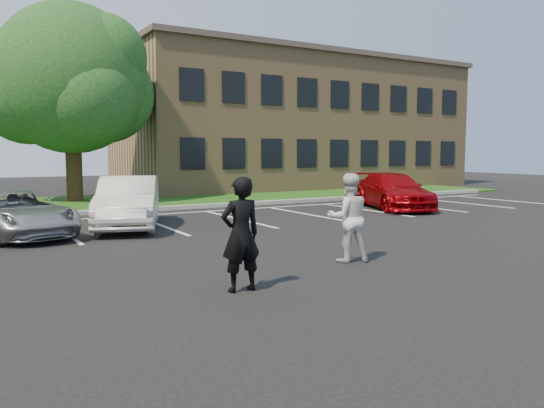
{
  "coord_description": "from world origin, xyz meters",
  "views": [
    {
      "loc": [
        -5.29,
        -7.99,
        2.27
      ],
      "look_at": [
        0.0,
        1.0,
        1.25
      ],
      "focal_mm": 35.0,
      "sensor_mm": 36.0,
      "label": 1
    }
  ],
  "objects_px": {
    "man_black_suit": "(241,234)",
    "car_silver_minivan": "(19,214)",
    "car_white_sedan": "(129,202)",
    "man_white_shirt": "(348,218)",
    "car_red_compact": "(393,191)",
    "office_building": "(293,124)",
    "tree": "(73,83)"
  },
  "relations": [
    {
      "from": "man_black_suit",
      "to": "car_silver_minivan",
      "type": "xyz_separation_m",
      "value": [
        -2.58,
        8.06,
        -0.32
      ]
    },
    {
      "from": "car_silver_minivan",
      "to": "car_white_sedan",
      "type": "relative_size",
      "value": 0.95
    },
    {
      "from": "man_white_shirt",
      "to": "car_white_sedan",
      "type": "xyz_separation_m",
      "value": [
        -2.57,
        7.27,
        -0.14
      ]
    },
    {
      "from": "car_white_sedan",
      "to": "car_red_compact",
      "type": "height_order",
      "value": "car_white_sedan"
    },
    {
      "from": "car_white_sedan",
      "to": "car_red_compact",
      "type": "bearing_deg",
      "value": 19.91
    },
    {
      "from": "car_white_sedan",
      "to": "car_red_compact",
      "type": "xyz_separation_m",
      "value": [
        10.67,
        -0.01,
        -0.07
      ]
    },
    {
      "from": "office_building",
      "to": "man_black_suit",
      "type": "xyz_separation_m",
      "value": [
        -15.41,
        -22.38,
        -3.22
      ]
    },
    {
      "from": "office_building",
      "to": "man_black_suit",
      "type": "bearing_deg",
      "value": -124.54
    },
    {
      "from": "man_black_suit",
      "to": "car_red_compact",
      "type": "distance_m",
      "value": 13.84
    },
    {
      "from": "tree",
      "to": "man_black_suit",
      "type": "xyz_separation_m",
      "value": [
        -0.63,
        -17.56,
        -4.41
      ]
    },
    {
      "from": "office_building",
      "to": "car_silver_minivan",
      "type": "bearing_deg",
      "value": -141.46
    },
    {
      "from": "man_black_suit",
      "to": "man_white_shirt",
      "type": "xyz_separation_m",
      "value": [
        3.01,
        0.98,
        -0.02
      ]
    },
    {
      "from": "man_black_suit",
      "to": "car_red_compact",
      "type": "xyz_separation_m",
      "value": [
        11.11,
        8.24,
        -0.23
      ]
    },
    {
      "from": "man_white_shirt",
      "to": "car_red_compact",
      "type": "bearing_deg",
      "value": -118.25
    },
    {
      "from": "car_white_sedan",
      "to": "man_white_shirt",
      "type": "bearing_deg",
      "value": -50.61
    },
    {
      "from": "man_white_shirt",
      "to": "office_building",
      "type": "bearing_deg",
      "value": -100.21
    },
    {
      "from": "car_white_sedan",
      "to": "car_red_compact",
      "type": "distance_m",
      "value": 10.67
    },
    {
      "from": "tree",
      "to": "car_silver_minivan",
      "type": "height_order",
      "value": "tree"
    },
    {
      "from": "man_black_suit",
      "to": "man_white_shirt",
      "type": "relative_size",
      "value": 1.02
    },
    {
      "from": "tree",
      "to": "office_building",
      "type": "bearing_deg",
      "value": 18.08
    },
    {
      "from": "tree",
      "to": "car_silver_minivan",
      "type": "distance_m",
      "value": 11.08
    },
    {
      "from": "office_building",
      "to": "man_white_shirt",
      "type": "distance_m",
      "value": 24.95
    },
    {
      "from": "car_white_sedan",
      "to": "office_building",
      "type": "bearing_deg",
      "value": 63.31
    },
    {
      "from": "car_silver_minivan",
      "to": "tree",
      "type": "bearing_deg",
      "value": 58.91
    },
    {
      "from": "car_silver_minivan",
      "to": "car_white_sedan",
      "type": "height_order",
      "value": "car_white_sedan"
    },
    {
      "from": "office_building",
      "to": "man_black_suit",
      "type": "distance_m",
      "value": 27.37
    },
    {
      "from": "man_black_suit",
      "to": "car_silver_minivan",
      "type": "height_order",
      "value": "man_black_suit"
    },
    {
      "from": "office_building",
      "to": "car_red_compact",
      "type": "xyz_separation_m",
      "value": [
        -4.3,
        -14.14,
        -3.45
      ]
    },
    {
      "from": "man_black_suit",
      "to": "man_white_shirt",
      "type": "distance_m",
      "value": 3.16
    },
    {
      "from": "tree",
      "to": "man_white_shirt",
      "type": "height_order",
      "value": "tree"
    },
    {
      "from": "tree",
      "to": "car_red_compact",
      "type": "relative_size",
      "value": 1.8
    },
    {
      "from": "office_building",
      "to": "car_white_sedan",
      "type": "xyz_separation_m",
      "value": [
        -14.97,
        -14.13,
        -3.38
      ]
    }
  ]
}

